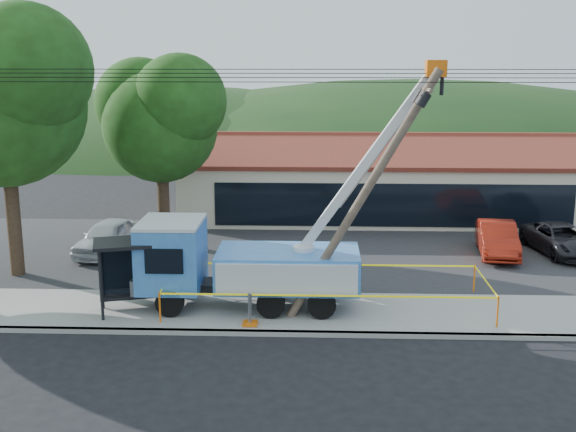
{
  "coord_description": "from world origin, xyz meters",
  "views": [
    {
      "loc": [
        0.1,
        -19.7,
        8.88
      ],
      "look_at": [
        -0.87,
        5.0,
        3.3
      ],
      "focal_mm": 45.0,
      "sensor_mm": 36.0,
      "label": 1
    }
  ],
  "objects_px": {
    "utility_truck": "(242,261)",
    "car_dark": "(560,256)",
    "car_red": "(496,257)",
    "bus_shelter": "(133,258)",
    "leaning_pole": "(369,185)",
    "car_silver": "(109,255)"
  },
  "relations": [
    {
      "from": "car_silver",
      "to": "leaning_pole",
      "type": "bearing_deg",
      "value": -25.48
    },
    {
      "from": "utility_truck",
      "to": "car_silver",
      "type": "xyz_separation_m",
      "value": [
        -6.72,
        6.81,
        -1.79
      ]
    },
    {
      "from": "car_red",
      "to": "bus_shelter",
      "type": "bearing_deg",
      "value": -144.75
    },
    {
      "from": "utility_truck",
      "to": "car_red",
      "type": "distance_m",
      "value": 13.01
    },
    {
      "from": "utility_truck",
      "to": "car_dark",
      "type": "xyz_separation_m",
      "value": [
        13.59,
        7.57,
        -1.79
      ]
    },
    {
      "from": "car_red",
      "to": "car_dark",
      "type": "relative_size",
      "value": 0.94
    },
    {
      "from": "leaning_pole",
      "to": "car_dark",
      "type": "distance_m",
      "value": 13.47
    },
    {
      "from": "car_red",
      "to": "car_dark",
      "type": "distance_m",
      "value": 2.96
    },
    {
      "from": "leaning_pole",
      "to": "car_dark",
      "type": "xyz_separation_m",
      "value": [
        9.3,
        8.53,
        -4.7
      ]
    },
    {
      "from": "bus_shelter",
      "to": "car_red",
      "type": "distance_m",
      "value": 16.44
    },
    {
      "from": "utility_truck",
      "to": "car_dark",
      "type": "height_order",
      "value": "utility_truck"
    },
    {
      "from": "car_silver",
      "to": "bus_shelter",
      "type": "bearing_deg",
      "value": -57.8
    },
    {
      "from": "utility_truck",
      "to": "car_dark",
      "type": "bearing_deg",
      "value": 29.11
    },
    {
      "from": "car_dark",
      "to": "bus_shelter",
      "type": "bearing_deg",
      "value": -163.99
    },
    {
      "from": "bus_shelter",
      "to": "car_red",
      "type": "height_order",
      "value": "bus_shelter"
    },
    {
      "from": "bus_shelter",
      "to": "utility_truck",
      "type": "bearing_deg",
      "value": -7.98
    },
    {
      "from": "utility_truck",
      "to": "bus_shelter",
      "type": "relative_size",
      "value": 3.52
    },
    {
      "from": "bus_shelter",
      "to": "car_red",
      "type": "relative_size",
      "value": 0.66
    },
    {
      "from": "car_silver",
      "to": "car_dark",
      "type": "relative_size",
      "value": 0.95
    },
    {
      "from": "leaning_pole",
      "to": "car_red",
      "type": "distance_m",
      "value": 11.4
    },
    {
      "from": "bus_shelter",
      "to": "car_red",
      "type": "bearing_deg",
      "value": 12.57
    },
    {
      "from": "leaning_pole",
      "to": "bus_shelter",
      "type": "height_order",
      "value": "leaning_pole"
    }
  ]
}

